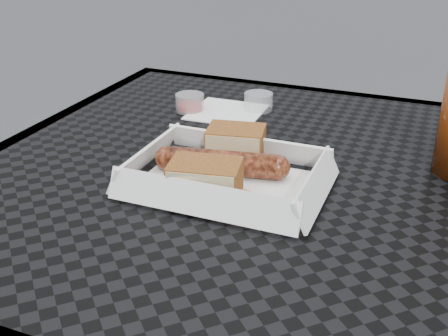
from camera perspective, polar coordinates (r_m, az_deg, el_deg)
name	(u,v)px	position (r m, az deg, el deg)	size (l,w,h in m)	color
patio_table	(257,219)	(0.80, 3.37, -5.21)	(0.80, 0.80, 0.74)	black
food_tray	(227,184)	(0.73, 0.30, -1.67)	(0.22, 0.15, 0.00)	white
bratwurst	(222,163)	(0.74, -0.25, 0.53)	(0.18, 0.06, 0.03)	brown
bread_near	(236,144)	(0.78, 1.20, 2.42)	(0.08, 0.06, 0.05)	brown
bread_far	(205,179)	(0.69, -1.93, -1.14)	(0.09, 0.06, 0.04)	brown
veg_garnish	(255,199)	(0.69, 3.13, -3.20)	(0.03, 0.03, 0.00)	#DA5309
napkin	(227,112)	(0.98, 0.29, 5.71)	(0.12, 0.12, 0.00)	white
condiment_cup_sauce	(190,103)	(0.99, -3.49, 6.65)	(0.05, 0.05, 0.03)	maroon
condiment_cup_empty	(258,102)	(0.99, 3.51, 6.75)	(0.05, 0.05, 0.03)	silver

